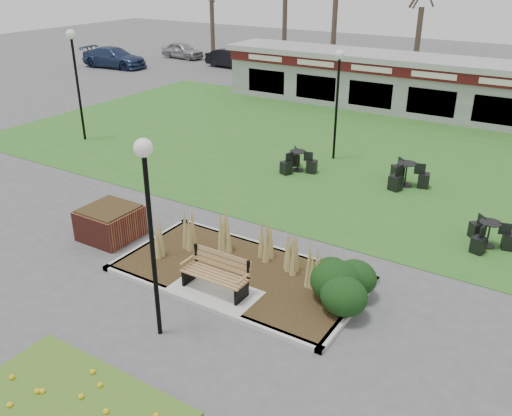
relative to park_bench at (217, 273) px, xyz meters
The scene contains 15 objects.
ground 0.64m from the park_bench, 90.00° to the right, with size 100.00×100.00×0.00m, color #515154.
lawn 11.77m from the park_bench, 90.00° to the left, with size 34.00×16.00×0.02m, color #2C6C22.
planting_bed 1.70m from the park_bench, 40.83° to the left, with size 6.75×3.40×1.27m.
park_bench is the anchor object (origin of this frame).
brick_planter 4.47m from the park_bench, behind, with size 1.50×1.50×0.95m.
food_pavilion 19.73m from the park_bench, 90.00° to the left, with size 24.60×3.40×2.90m.
lamp_post_near_left 3.31m from the park_bench, 94.56° to the right, with size 0.37×0.37×4.47m.
lamp_post_mid_left 14.56m from the park_bench, 150.80° to the left, with size 0.40×0.40×4.82m.
lamp_post_mid_right 11.03m from the park_bench, 99.31° to the left, with size 0.36×0.36×4.38m.
bistro_set_a 8.86m from the park_bench, 105.26° to the left, with size 1.40×1.47×0.79m.
bistro_set_b 9.43m from the park_bench, 79.63° to the left, with size 1.57×1.57×0.86m.
bistro_set_c 7.93m from the park_bench, 49.53° to the left, with size 1.38×1.38×0.76m.
car_silver 35.15m from the park_bench, 130.44° to the left, with size 1.52×3.78×1.29m, color #A1A0A5.
car_black 30.49m from the park_bench, 123.64° to the left, with size 1.47×4.22×1.39m, color black.
car_blue 32.11m from the park_bench, 139.74° to the left, with size 2.08×5.11×1.48m, color navy.
Camera 1 is at (6.78, -8.79, 7.50)m, focal length 38.00 mm.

